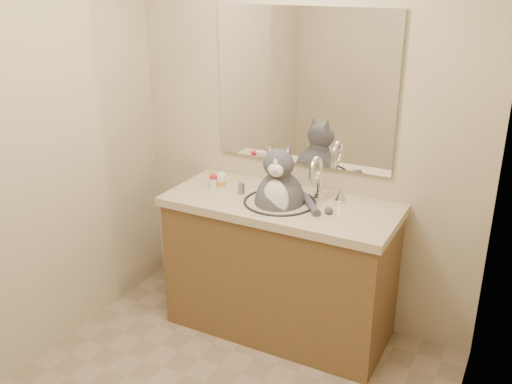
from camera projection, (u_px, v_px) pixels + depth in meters
room at (182, 202)px, 2.33m from camera, size 2.22×2.52×2.42m
vanity at (280, 264)px, 3.40m from camera, size 1.34×0.59×1.12m
mirror at (303, 88)px, 3.25m from camera, size 1.10×0.02×0.90m
shower_curtain at (25, 189)px, 2.92m from camera, size 0.02×1.30×1.93m
cat at (280, 199)px, 3.22m from camera, size 0.46×0.37×0.57m
pill_bottle_redcap at (214, 182)px, 3.42m from camera, size 0.06×0.06×0.08m
pill_bottle_orange at (222, 182)px, 3.41m from camera, size 0.06×0.06×0.10m
grey_canister at (241, 188)px, 3.35m from camera, size 0.05×0.05×0.07m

